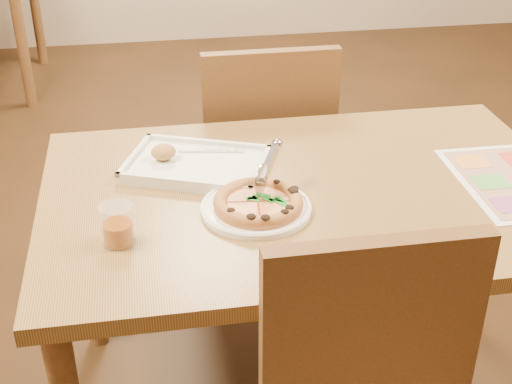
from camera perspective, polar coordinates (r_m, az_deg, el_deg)
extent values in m
cube|color=olive|center=(1.76, 4.26, -0.24)|extent=(1.30, 0.85, 0.04)
cylinder|color=brown|center=(2.23, -13.34, -4.89)|extent=(0.06, 0.06, 0.68)
cylinder|color=brown|center=(2.42, 15.62, -2.19)|extent=(0.06, 0.06, 0.68)
cube|color=brown|center=(1.38, 9.20, -11.68)|extent=(0.42, 0.04, 0.45)
cube|color=brown|center=(2.48, 0.32, 2.73)|extent=(0.42, 0.42, 0.04)
cube|color=brown|center=(2.21, 1.19, 5.71)|extent=(0.42, 0.04, 0.45)
cylinder|color=brown|center=(4.15, -18.17, 10.94)|extent=(0.06, 0.06, 0.68)
cylinder|color=brown|center=(4.84, -17.20, 13.67)|extent=(0.06, 0.06, 0.68)
cylinder|color=white|center=(1.65, 0.00, -1.30)|extent=(0.33, 0.33, 0.01)
cylinder|color=#BD7B40|center=(1.64, 0.17, -1.07)|extent=(0.20, 0.20, 0.01)
cylinder|color=#E2BC7B|center=(1.63, 0.17, -0.84)|extent=(0.17, 0.17, 0.01)
torus|color=#BD7B40|center=(1.63, 0.17, -0.81)|extent=(0.21, 0.21, 0.03)
cylinder|color=silver|center=(1.63, 0.41, 0.91)|extent=(0.04, 0.07, 0.08)
cube|color=silver|center=(1.67, 1.08, 2.40)|extent=(0.07, 0.11, 0.06)
cube|color=silver|center=(1.83, -4.79, 2.06)|extent=(0.41, 0.35, 0.02)
cube|color=silver|center=(1.82, -4.80, 2.42)|extent=(0.17, 0.04, 0.00)
ellipsoid|color=#B57541|center=(1.84, -7.41, 3.19)|extent=(0.06, 0.05, 0.04)
cylinder|color=#86400A|center=(1.55, -10.96, -3.23)|extent=(0.06, 0.06, 0.05)
cylinder|color=white|center=(1.54, -11.03, -2.60)|extent=(0.07, 0.07, 0.09)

